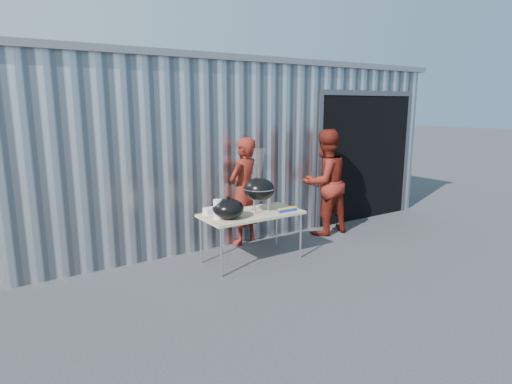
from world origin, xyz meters
TOP-DOWN VIEW (x-y plane):
  - ground at (0.00, 0.00)m, footprint 80.00×80.00m
  - building at (0.92, 4.59)m, footprint 8.20×6.20m
  - folding_table at (0.02, 0.86)m, footprint 1.50×0.75m
  - kettle_grill at (0.15, 0.85)m, footprint 0.47×0.47m
  - grill_lid at (-0.43, 0.76)m, footprint 0.44×0.44m
  - paper_towels at (-0.57, 0.81)m, footprint 0.12×0.12m
  - white_tub at (-0.53, 1.10)m, footprint 0.20×0.15m
  - foil_box at (0.50, 0.61)m, footprint 0.32×0.05m
  - person_cook at (0.38, 1.67)m, footprint 0.77×0.66m
  - person_bystander at (1.89, 1.34)m, footprint 0.93×0.73m

SIDE VIEW (x-z plane):
  - ground at x=0.00m, z-range 0.00..0.00m
  - folding_table at x=0.02m, z-range 0.33..1.08m
  - foil_box at x=0.50m, z-range 0.75..0.81m
  - white_tub at x=-0.53m, z-range 0.75..0.85m
  - paper_towels at x=-0.57m, z-range 0.75..1.03m
  - grill_lid at x=-0.43m, z-range 0.74..1.05m
  - person_cook at x=0.38m, z-range 0.00..1.80m
  - person_bystander at x=1.89m, z-range 0.00..1.90m
  - kettle_grill at x=0.15m, z-range 0.69..1.64m
  - building at x=0.92m, z-range -0.01..3.09m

